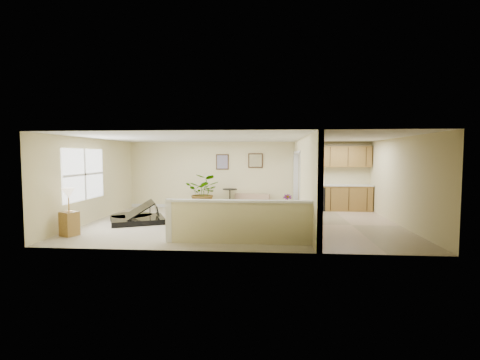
# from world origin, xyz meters

# --- Properties ---
(floor) EXTENTS (9.00, 9.00, 0.00)m
(floor) POSITION_xyz_m (0.00, 0.00, 0.00)
(floor) COLOR tan
(floor) RESTS_ON ground
(back_wall) EXTENTS (9.00, 0.04, 2.50)m
(back_wall) POSITION_xyz_m (0.00, 3.00, 1.25)
(back_wall) COLOR beige
(back_wall) RESTS_ON floor
(front_wall) EXTENTS (9.00, 0.04, 2.50)m
(front_wall) POSITION_xyz_m (0.00, -3.00, 1.25)
(front_wall) COLOR beige
(front_wall) RESTS_ON floor
(left_wall) EXTENTS (0.04, 6.00, 2.50)m
(left_wall) POSITION_xyz_m (-4.50, 0.00, 1.25)
(left_wall) COLOR beige
(left_wall) RESTS_ON floor
(right_wall) EXTENTS (0.04, 6.00, 2.50)m
(right_wall) POSITION_xyz_m (4.50, 0.00, 1.25)
(right_wall) COLOR beige
(right_wall) RESTS_ON floor
(ceiling) EXTENTS (9.00, 6.00, 0.04)m
(ceiling) POSITION_xyz_m (0.00, 0.00, 2.50)
(ceiling) COLOR silver
(ceiling) RESTS_ON back_wall
(kitchen_vinyl) EXTENTS (2.70, 6.00, 0.01)m
(kitchen_vinyl) POSITION_xyz_m (3.15, 0.00, 0.00)
(kitchen_vinyl) COLOR tan
(kitchen_vinyl) RESTS_ON floor
(interior_partition) EXTENTS (0.18, 5.99, 2.50)m
(interior_partition) POSITION_xyz_m (1.80, 0.25, 1.22)
(interior_partition) COLOR beige
(interior_partition) RESTS_ON floor
(pony_half_wall) EXTENTS (3.42, 0.22, 1.00)m
(pony_half_wall) POSITION_xyz_m (0.08, -2.30, 0.52)
(pony_half_wall) COLOR beige
(pony_half_wall) RESTS_ON floor
(left_window) EXTENTS (0.05, 2.15, 1.45)m
(left_window) POSITION_xyz_m (-4.49, -0.50, 1.45)
(left_window) COLOR white
(left_window) RESTS_ON left_wall
(wall_art_left) EXTENTS (0.48, 0.04, 0.58)m
(wall_art_left) POSITION_xyz_m (-0.95, 2.97, 1.75)
(wall_art_left) COLOR #3C2816
(wall_art_left) RESTS_ON back_wall
(wall_mirror) EXTENTS (0.55, 0.04, 0.55)m
(wall_mirror) POSITION_xyz_m (0.30, 2.97, 1.80)
(wall_mirror) COLOR #3C2816
(wall_mirror) RESTS_ON back_wall
(kitchen_cabinets) EXTENTS (2.36, 0.65, 2.33)m
(kitchen_cabinets) POSITION_xyz_m (3.19, 2.73, 0.87)
(kitchen_cabinets) COLOR olive
(kitchen_cabinets) RESTS_ON floor
(piano) EXTENTS (2.12, 2.07, 1.40)m
(piano) POSITION_xyz_m (-3.13, 0.06, 0.58)
(piano) COLOR black
(piano) RESTS_ON floor
(piano_bench) EXTENTS (0.40, 0.79, 0.52)m
(piano_bench) POSITION_xyz_m (-1.50, -0.59, 0.26)
(piano_bench) COLOR black
(piano_bench) RESTS_ON floor
(loveseat) EXTENTS (1.44, 0.98, 0.75)m
(loveseat) POSITION_xyz_m (0.13, 2.65, 0.28)
(loveseat) COLOR tan
(loveseat) RESTS_ON floor
(accent_table) EXTENTS (0.53, 0.53, 0.77)m
(accent_table) POSITION_xyz_m (-0.63, 2.65, 0.49)
(accent_table) COLOR black
(accent_table) RESTS_ON floor
(palm_plant) EXTENTS (1.34, 1.21, 1.33)m
(palm_plant) POSITION_xyz_m (-1.53, 2.24, 0.65)
(palm_plant) COLOR black
(palm_plant) RESTS_ON floor
(small_plant) EXTENTS (0.38, 0.38, 0.61)m
(small_plant) POSITION_xyz_m (1.45, 2.38, 0.26)
(small_plant) COLOR black
(small_plant) RESTS_ON floor
(lamp_stand) EXTENTS (0.46, 0.46, 1.19)m
(lamp_stand) POSITION_xyz_m (-4.15, -1.87, 0.50)
(lamp_stand) COLOR olive
(lamp_stand) RESTS_ON floor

